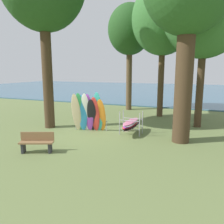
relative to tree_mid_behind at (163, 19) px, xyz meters
name	(u,v)px	position (x,y,z in m)	size (l,w,h in m)	color
ground_plane	(89,134)	(-2.66, -6.32, -6.92)	(80.00, 80.00, 0.00)	olive
lake_water	(167,90)	(-2.66, 21.69, -6.87)	(80.00, 36.00, 0.10)	#38607A
tree_mid_behind	(163,19)	(0.00, 0.00, 0.00)	(4.40, 4.40, 9.49)	#4C3823
tree_far_left_back	(205,9)	(2.73, -2.42, -0.15)	(4.78, 4.78, 9.55)	#42301E
tree_deep_back	(130,31)	(-3.03, 1.88, -0.30)	(3.60, 3.60, 8.78)	brown
leaning_board_pile	(88,113)	(-2.96, -5.81, -5.88)	(1.94, 1.04, 2.25)	#C6B289
board_storage_rack	(131,124)	(-0.59, -5.45, -6.37)	(1.15, 2.13, 1.25)	#9EA0A5
park_bench	(37,142)	(-3.45, -9.56, -6.47)	(1.45, 0.91, 0.85)	#2D2D33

